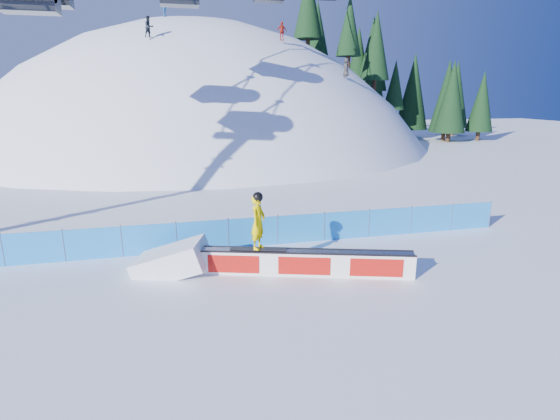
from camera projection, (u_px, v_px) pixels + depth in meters
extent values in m
plane|color=white|center=(280.00, 294.00, 13.40)|extent=(160.00, 160.00, 0.00)
sphere|color=white|center=(205.00, 281.00, 57.49)|extent=(64.00, 64.00, 64.00)
cylinder|color=#352215|center=(323.00, 47.00, 48.84)|extent=(0.50, 0.50, 1.40)
cone|color=black|center=(324.00, 5.00, 47.72)|extent=(3.28, 3.28, 7.45)
cylinder|color=#352215|center=(324.00, 60.00, 55.41)|extent=(0.50, 0.50, 1.40)
cone|color=black|center=(325.00, 20.00, 54.18)|extent=(3.62, 3.62, 8.22)
cylinder|color=#352215|center=(344.00, 62.00, 50.97)|extent=(0.50, 0.50, 1.40)
cone|color=black|center=(346.00, 14.00, 49.60)|extent=(4.10, 4.10, 9.31)
cylinder|color=#352215|center=(360.00, 74.00, 50.75)|extent=(0.50, 0.50, 1.40)
cone|color=black|center=(362.00, 35.00, 49.66)|extent=(3.17, 3.17, 7.20)
cylinder|color=#352215|center=(344.00, 77.00, 57.30)|extent=(0.50, 0.50, 1.40)
cone|color=black|center=(345.00, 45.00, 56.27)|extent=(2.97, 2.97, 6.75)
cylinder|color=#352215|center=(379.00, 107.00, 57.30)|extent=(0.50, 0.50, 1.40)
cone|color=black|center=(381.00, 73.00, 56.21)|extent=(3.17, 3.17, 7.21)
cylinder|color=#352215|center=(366.00, 104.00, 60.07)|extent=(0.50, 0.50, 1.40)
cone|color=black|center=(367.00, 67.00, 58.78)|extent=(3.85, 3.85, 8.75)
cylinder|color=#352215|center=(392.00, 121.00, 57.19)|extent=(0.50, 0.50, 1.40)
cone|color=black|center=(394.00, 79.00, 55.82)|extent=(4.13, 4.13, 9.39)
cylinder|color=#352215|center=(410.00, 135.00, 57.90)|extent=(0.50, 0.50, 1.40)
cone|color=black|center=(413.00, 92.00, 56.48)|extent=(4.27, 4.27, 9.71)
cylinder|color=#352215|center=(421.00, 133.00, 60.30)|extent=(0.50, 0.50, 1.40)
cone|color=black|center=(425.00, 93.00, 58.90)|extent=(4.22, 4.22, 9.60)
cylinder|color=#352215|center=(444.00, 135.00, 57.57)|extent=(0.50, 0.50, 1.40)
cone|color=black|center=(449.00, 92.00, 56.15)|extent=(4.26, 4.26, 9.69)
cylinder|color=#352215|center=(453.00, 137.00, 54.96)|extent=(0.50, 0.50, 1.40)
cone|color=black|center=(457.00, 103.00, 53.88)|extent=(3.12, 3.12, 7.09)
cylinder|color=#352215|center=(470.00, 135.00, 58.33)|extent=(0.50, 0.50, 1.40)
cone|color=black|center=(474.00, 106.00, 57.36)|extent=(2.78, 2.78, 6.32)
cylinder|color=#352215|center=(458.00, 132.00, 61.57)|extent=(0.50, 0.50, 1.40)
cone|color=black|center=(461.00, 106.00, 60.61)|extent=(2.72, 2.72, 6.17)
cube|color=#1C86E4|center=(253.00, 232.00, 17.47)|extent=(22.00, 0.03, 1.20)
cylinder|color=#414D76|center=(2.00, 249.00, 15.41)|extent=(0.05, 0.05, 1.30)
cylinder|color=#414D76|center=(64.00, 245.00, 15.86)|extent=(0.05, 0.05, 1.30)
cylinder|color=#414D76|center=(122.00, 240.00, 16.32)|extent=(0.05, 0.05, 1.30)
cylinder|color=#414D76|center=(176.00, 236.00, 16.77)|extent=(0.05, 0.05, 1.30)
cylinder|color=#414D76|center=(228.00, 233.00, 17.22)|extent=(0.05, 0.05, 1.30)
cylinder|color=#414D76|center=(278.00, 229.00, 17.68)|extent=(0.05, 0.05, 1.30)
cylinder|color=#414D76|center=(324.00, 226.00, 18.13)|extent=(0.05, 0.05, 1.30)
cylinder|color=#414D76|center=(369.00, 222.00, 18.59)|extent=(0.05, 0.05, 1.30)
cylinder|color=#414D76|center=(411.00, 219.00, 19.04)|extent=(0.05, 0.05, 1.30)
cylinder|color=#414D76|center=(452.00, 216.00, 19.50)|extent=(0.05, 0.05, 1.30)
cylinder|color=#414D76|center=(490.00, 214.00, 19.95)|extent=(0.05, 0.05, 1.30)
cube|color=white|center=(304.00, 263.00, 14.76)|extent=(7.13, 2.63, 0.82)
cube|color=gray|center=(304.00, 251.00, 14.65)|extent=(7.07, 2.63, 0.04)
cube|color=black|center=(304.00, 254.00, 14.41)|extent=(7.00, 2.22, 0.05)
cube|color=black|center=(305.00, 249.00, 14.88)|extent=(7.00, 2.22, 0.05)
cube|color=red|center=(304.00, 266.00, 14.53)|extent=(6.65, 2.10, 0.62)
cube|color=red|center=(304.00, 261.00, 14.99)|extent=(6.65, 2.10, 0.62)
cube|color=black|center=(258.00, 249.00, 14.73)|extent=(1.92, 0.90, 0.04)
imported|color=#FFE500|center=(258.00, 222.00, 14.49)|extent=(0.75, 0.80, 1.84)
sphere|color=black|center=(258.00, 197.00, 14.26)|extent=(0.34, 0.34, 0.34)
imported|color=black|center=(149.00, 27.00, 35.70)|extent=(1.01, 0.96, 1.65)
imported|color=#A52017|center=(282.00, 31.00, 40.10)|extent=(0.99, 0.45, 1.65)
imported|color=navy|center=(163.00, 7.00, 43.10)|extent=(1.02, 1.23, 1.65)
imported|color=#292929|center=(346.00, 67.00, 40.02)|extent=(0.68, 0.90, 1.65)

